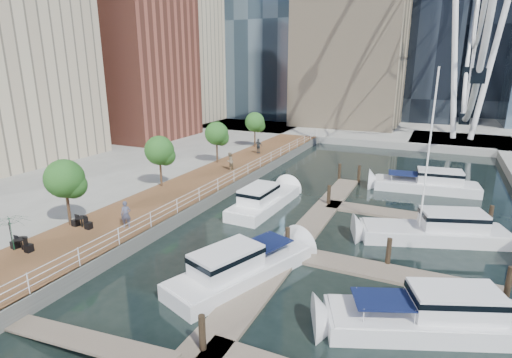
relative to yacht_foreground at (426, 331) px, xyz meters
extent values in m
plane|color=black|center=(-11.39, -3.47, 0.00)|extent=(520.00, 520.00, 0.00)
cube|color=brown|center=(-20.39, 11.53, 0.50)|extent=(6.00, 60.00, 1.00)
cube|color=#595954|center=(-17.39, 11.53, 0.50)|extent=(0.25, 60.00, 1.00)
cube|color=gray|center=(-11.39, 98.53, 0.50)|extent=(200.00, 114.00, 1.00)
cube|color=gray|center=(2.61, 48.53, 0.50)|extent=(14.00, 12.00, 1.00)
cube|color=#6D6051|center=(-8.39, 6.53, 0.10)|extent=(2.00, 32.00, 0.20)
cube|color=#6D6051|center=(-2.39, 4.53, 0.10)|extent=(12.00, 2.00, 0.20)
cube|color=#6D6051|center=(-2.39, 14.53, 0.10)|extent=(12.00, 2.00, 0.20)
cube|color=brown|center=(-41.39, 30.53, 11.00)|extent=(12.00, 14.00, 20.00)
cube|color=#BCAD8E|center=(-47.39, 46.53, 15.00)|extent=(14.00, 16.00, 28.00)
cylinder|color=white|center=(0.11, 48.53, 14.00)|extent=(0.80, 0.80, 26.00)
cylinder|color=white|center=(5.11, 48.53, 14.00)|extent=(0.80, 0.80, 26.00)
cylinder|color=#3F2B1C|center=(-22.79, 0.53, 2.20)|extent=(0.20, 0.20, 2.40)
sphere|color=#265B1E|center=(-22.79, 0.53, 4.30)|extent=(2.60, 2.60, 2.60)
cylinder|color=#3F2B1C|center=(-22.79, 10.53, 2.20)|extent=(0.20, 0.20, 2.40)
sphere|color=#265B1E|center=(-22.79, 10.53, 4.30)|extent=(2.60, 2.60, 2.60)
cylinder|color=#3F2B1C|center=(-22.79, 20.53, 2.20)|extent=(0.20, 0.20, 2.40)
sphere|color=#265B1E|center=(-22.79, 20.53, 4.30)|extent=(2.60, 2.60, 2.60)
cylinder|color=#3F2B1C|center=(-22.79, 30.53, 2.20)|extent=(0.20, 0.20, 2.40)
sphere|color=#265B1E|center=(-22.79, 30.53, 4.30)|extent=(2.60, 2.60, 2.60)
imported|color=#45475C|center=(-18.97, 1.82, 1.92)|extent=(0.80, 0.72, 1.83)
imported|color=#86775D|center=(-19.92, 18.18, 1.95)|extent=(0.78, 0.97, 1.90)
imported|color=#373E45|center=(-20.57, 26.83, 1.93)|extent=(1.14, 0.59, 1.86)
imported|color=#103D24|center=(-22.61, -3.75, 2.06)|extent=(2.51, 2.55, 2.13)
camera|label=1|loc=(-0.50, -17.26, 11.60)|focal=28.00mm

